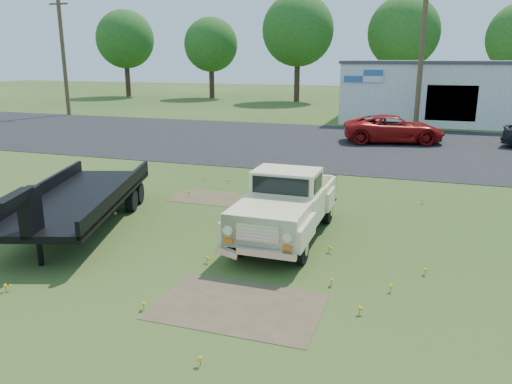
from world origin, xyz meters
TOP-DOWN VIEW (x-y plane):
  - ground at (0.00, 0.00)m, footprint 140.00×140.00m
  - asphalt_lot at (0.00, 15.00)m, footprint 90.00×14.00m
  - dirt_patch_a at (1.50, -3.00)m, footprint 3.00×2.00m
  - dirt_patch_b at (-2.00, 3.50)m, footprint 2.20×1.60m
  - commercial_building at (6.00, 26.99)m, footprint 14.20×8.20m
  - utility_pole_west at (-22.00, 22.00)m, footprint 1.60×0.30m
  - utility_pole_mid at (4.00, 22.00)m, footprint 1.60×0.30m
  - treeline_a at (-28.00, 40.00)m, footprint 6.40×6.40m
  - treeline_b at (-18.00, 41.00)m, footprint 5.76×5.76m
  - treeline_c at (-8.00, 39.50)m, footprint 7.04×7.04m
  - treeline_d at (2.00, 40.50)m, footprint 6.72×6.72m
  - vintage_pickup_truck at (1.38, 0.75)m, footprint 1.90×4.83m
  - flatbed_trailer at (-3.99, -0.20)m, footprint 4.16×7.07m
  - red_pickup at (2.98, 16.43)m, footprint 5.55×3.50m

SIDE VIEW (x-z plane):
  - ground at x=0.00m, z-range 0.00..0.00m
  - asphalt_lot at x=0.00m, z-range -0.01..0.01m
  - dirt_patch_a at x=1.50m, z-range -0.01..0.01m
  - dirt_patch_b at x=-2.00m, z-range -0.01..0.01m
  - red_pickup at x=2.98m, z-range 0.00..1.43m
  - vintage_pickup_truck at x=1.38m, z-range 0.00..1.75m
  - flatbed_trailer at x=-3.99m, z-range 0.00..1.83m
  - commercial_building at x=6.00m, z-range 0.03..4.18m
  - utility_pole_west at x=-22.00m, z-range 0.10..9.10m
  - utility_pole_mid at x=4.00m, z-range 0.10..9.10m
  - treeline_b at x=-18.00m, z-range 1.38..9.95m
  - treeline_a at x=-28.00m, z-range 1.54..11.06m
  - treeline_d at x=2.00m, z-range 1.62..11.62m
  - treeline_c at x=-8.00m, z-range 1.70..12.17m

